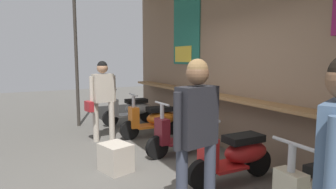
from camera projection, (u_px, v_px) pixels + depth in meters
ground_plane at (146, 179)px, 4.12m from camera, size 25.22×25.22×0.00m
market_stall_facade at (249, 37)px, 4.74m from camera, size 9.01×2.45×3.72m
scooter_silver at (132, 109)px, 7.51m from camera, size 0.46×1.40×0.97m
scooter_orange at (155, 119)px, 6.30m from camera, size 0.46×1.40×0.97m
scooter_maroon at (186, 132)px, 5.18m from camera, size 0.46×1.40×0.97m
scooter_red at (236, 154)px, 3.99m from camera, size 0.46×1.40×0.97m
shopper_with_handbag at (102, 93)px, 5.88m from camera, size 0.33×0.66×1.66m
shopper_passing at (197, 124)px, 2.88m from camera, size 0.27×0.57×1.71m
merchandise_crate at (116, 158)px, 4.38m from camera, size 0.55×0.48×0.42m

